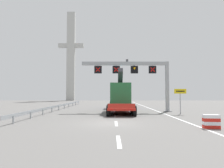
{
  "coord_description": "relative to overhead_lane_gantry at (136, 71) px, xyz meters",
  "views": [
    {
      "loc": [
        0.23,
        -15.52,
        2.23
      ],
      "look_at": [
        0.22,
        10.54,
        3.58
      ],
      "focal_mm": 31.9,
      "sensor_mm": 36.0,
      "label": 1
    }
  ],
  "objects": [
    {
      "name": "overhead_lane_gantry",
      "position": [
        0.0,
        0.0,
        0.0
      ],
      "size": [
        11.53,
        0.9,
        6.78
      ],
      "color": "#9EA0A5",
      "rests_on": "ground"
    },
    {
      "name": "crash_barrier_striped",
      "position": [
        3.34,
        -12.65,
        -4.79
      ],
      "size": [
        1.05,
        0.6,
        0.9
      ],
      "color": "red",
      "rests_on": "ground"
    },
    {
      "name": "guardrail_left",
      "position": [
        -10.67,
        3.83,
        -4.68
      ],
      "size": [
        0.13,
        32.14,
        0.76
      ],
      "color": "#999EA3",
      "rests_on": "ground"
    },
    {
      "name": "bridge_pylon_distant",
      "position": [
        -17.85,
        44.82,
        11.02
      ],
      "size": [
        9.0,
        2.0,
        31.76
      ],
      "color": "#B7B7B2",
      "rests_on": "ground"
    },
    {
      "name": "edge_line_right",
      "position": [
        2.82,
        1.76,
        -5.24
      ],
      "size": [
        0.2,
        63.0,
        0.01
      ],
      "primitive_type": "cube",
      "color": "silver",
      "rests_on": "ground"
    },
    {
      "name": "heavy_haul_truck_red",
      "position": [
        -2.08,
        1.79,
        -3.26
      ],
      "size": [
        3.2,
        14.1,
        5.3
      ],
      "color": "red",
      "rests_on": "ground"
    },
    {
      "name": "ground",
      "position": [
        -3.38,
        -10.24,
        -5.24
      ],
      "size": [
        112.0,
        112.0,
        0.0
      ],
      "primitive_type": "plane",
      "color": "slate"
    },
    {
      "name": "lane_markings",
      "position": [
        -2.83,
        18.29,
        -5.24
      ],
      "size": [
        0.2,
        71.66,
        0.01
      ],
      "color": "silver",
      "rests_on": "ground"
    },
    {
      "name": "exit_sign_yellow",
      "position": [
        4.55,
        -3.33,
        -3.13
      ],
      "size": [
        1.35,
        0.15,
        2.84
      ],
      "color": "#9EA0A5",
      "rests_on": "ground"
    }
  ]
}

